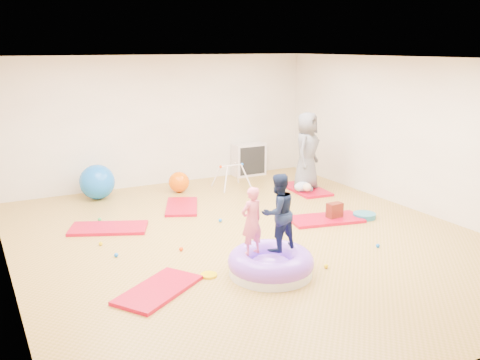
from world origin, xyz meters
TOP-DOWN VIEW (x-y plane):
  - room at (0.00, 0.00)m, footprint 7.01×8.01m
  - gym_mat_front_left at (-1.91, -1.12)m, footprint 1.30×1.14m
  - gym_mat_mid_left at (-1.87, 1.48)m, footprint 1.40×1.08m
  - gym_mat_center_back at (-0.32, 2.06)m, footprint 0.99×1.29m
  - gym_mat_right at (1.63, 0.16)m, footprint 1.36×0.88m
  - gym_mat_rear_right at (2.48, 2.01)m, footprint 0.75×1.31m
  - inflatable_cushion at (-0.39, -1.32)m, footprint 1.16×1.16m
  - child_pink at (-0.61, -1.19)m, footprint 0.38×0.28m
  - child_navy at (-0.23, -1.23)m, footprint 0.57×0.47m
  - adult_caregiver at (2.46, 1.98)m, footprint 0.94×0.88m
  - infant at (2.26, 1.78)m, footprint 0.37×0.37m
  - ball_pit_balls at (-0.62, 0.22)m, footprint 3.78×3.57m
  - exercise_ball_blue at (-1.58, 3.42)m, footprint 0.70×0.70m
  - exercise_ball_orange at (0.05, 3.14)m, footprint 0.43×0.43m
  - infant_play_gym at (1.15, 2.86)m, footprint 0.69×0.65m
  - cube_shelf at (2.08, 3.79)m, footprint 0.76×0.37m
  - balance_disc at (2.33, -0.04)m, footprint 0.40×0.40m
  - backpack at (1.79, 0.13)m, footprint 0.28×0.18m
  - yellow_toy at (-1.16, -1.00)m, footprint 0.22×0.22m

SIDE VIEW (x-z plane):
  - yellow_toy at x=-1.16m, z-range 0.00..0.03m
  - gym_mat_center_back at x=-0.32m, z-range 0.00..0.05m
  - gym_mat_front_left at x=-1.91m, z-range 0.00..0.05m
  - gym_mat_mid_left at x=-1.87m, z-range 0.00..0.05m
  - gym_mat_right at x=1.63m, z-range 0.00..0.05m
  - gym_mat_rear_right at x=2.48m, z-range 0.00..0.05m
  - ball_pit_balls at x=-0.62m, z-range 0.00..0.06m
  - balance_disc at x=2.33m, z-range 0.00..0.09m
  - inflatable_cushion at x=-0.39m, z-range -0.04..0.33m
  - backpack at x=1.79m, z-range 0.00..0.31m
  - infant at x=2.26m, z-range 0.05..0.27m
  - exercise_ball_orange at x=0.05m, z-range 0.00..0.43m
  - exercise_ball_blue at x=-1.58m, z-range 0.00..0.70m
  - infant_play_gym at x=1.15m, z-range 0.09..0.62m
  - cube_shelf at x=2.08m, z-range 0.00..0.76m
  - child_pink at x=-0.61m, z-range 0.34..1.26m
  - adult_caregiver at x=2.46m, z-range 0.05..1.67m
  - child_navy at x=-0.23m, z-range 0.34..1.40m
  - room at x=0.00m, z-range 0.00..2.80m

